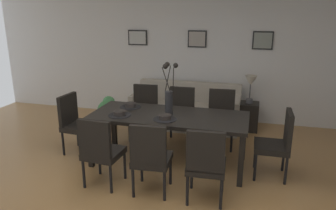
% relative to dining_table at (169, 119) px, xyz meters
% --- Properties ---
extents(ground_plane, '(9.00, 9.00, 0.00)m').
position_rel_dining_table_xyz_m(ground_plane, '(0.05, -1.04, -0.67)').
color(ground_plane, '#A87A47').
extents(back_wall_panel, '(9.00, 0.10, 2.60)m').
position_rel_dining_table_xyz_m(back_wall_panel, '(0.05, 2.21, 0.63)').
color(back_wall_panel, silver).
rests_on(back_wall_panel, ground).
extents(dining_table, '(2.20, 0.92, 0.74)m').
position_rel_dining_table_xyz_m(dining_table, '(0.00, 0.00, 0.00)').
color(dining_table, black).
rests_on(dining_table, ground).
extents(dining_chair_near_left, '(0.47, 0.47, 0.92)m').
position_rel_dining_table_xyz_m(dining_chair_near_left, '(-0.65, -0.85, -0.16)').
color(dining_chair_near_left, black).
rests_on(dining_chair_near_left, ground).
extents(dining_chair_near_right, '(0.46, 0.46, 0.92)m').
position_rel_dining_table_xyz_m(dining_chair_near_right, '(-0.67, 0.86, -0.16)').
color(dining_chair_near_right, black).
rests_on(dining_chair_near_right, ground).
extents(dining_chair_far_left, '(0.47, 0.47, 0.92)m').
position_rel_dining_table_xyz_m(dining_chair_far_left, '(0.01, -0.87, -0.16)').
color(dining_chair_far_left, black).
rests_on(dining_chair_far_left, ground).
extents(dining_chair_far_right, '(0.45, 0.45, 0.92)m').
position_rel_dining_table_xyz_m(dining_chair_far_right, '(-0.02, 0.85, -0.16)').
color(dining_chair_far_right, black).
rests_on(dining_chair_far_right, ground).
extents(dining_chair_mid_left, '(0.47, 0.47, 0.92)m').
position_rel_dining_table_xyz_m(dining_chair_mid_left, '(0.66, -0.87, -0.16)').
color(dining_chair_mid_left, black).
rests_on(dining_chair_mid_left, ground).
extents(dining_chair_mid_right, '(0.47, 0.47, 0.92)m').
position_rel_dining_table_xyz_m(dining_chair_mid_right, '(0.65, 0.86, -0.16)').
color(dining_chair_mid_right, black).
rests_on(dining_chair_mid_right, ground).
extents(dining_chair_head_west, '(0.47, 0.47, 0.92)m').
position_rel_dining_table_xyz_m(dining_chair_head_west, '(-1.51, 0.01, -0.16)').
color(dining_chair_head_west, black).
rests_on(dining_chair_head_west, ground).
extents(dining_chair_head_east, '(0.45, 0.45, 0.92)m').
position_rel_dining_table_xyz_m(dining_chair_head_east, '(1.49, -0.02, -0.16)').
color(dining_chair_head_east, black).
rests_on(dining_chair_head_east, ground).
extents(centerpiece_vase, '(0.21, 0.23, 0.73)m').
position_rel_dining_table_xyz_m(centerpiece_vase, '(0.00, 0.00, 0.35)').
color(centerpiece_vase, '#232326').
rests_on(centerpiece_vase, dining_table).
extents(placemat_near_left, '(0.32, 0.32, 0.01)m').
position_rel_dining_table_xyz_m(placemat_near_left, '(-0.66, -0.21, 0.07)').
color(placemat_near_left, black).
rests_on(placemat_near_left, dining_table).
extents(bowl_near_left, '(0.17, 0.17, 0.07)m').
position_rel_dining_table_xyz_m(bowl_near_left, '(-0.66, -0.21, 0.11)').
color(bowl_near_left, '#2D2826').
rests_on(bowl_near_left, dining_table).
extents(placemat_near_right, '(0.32, 0.32, 0.01)m').
position_rel_dining_table_xyz_m(placemat_near_right, '(-0.66, 0.21, 0.07)').
color(placemat_near_right, black).
rests_on(placemat_near_right, dining_table).
extents(bowl_near_right, '(0.17, 0.17, 0.07)m').
position_rel_dining_table_xyz_m(bowl_near_right, '(-0.66, 0.21, 0.11)').
color(bowl_near_right, '#2D2826').
rests_on(bowl_near_right, dining_table).
extents(placemat_far_left, '(0.32, 0.32, 0.01)m').
position_rel_dining_table_xyz_m(placemat_far_left, '(0.00, -0.21, 0.07)').
color(placemat_far_left, black).
rests_on(placemat_far_left, dining_table).
extents(bowl_far_left, '(0.17, 0.17, 0.07)m').
position_rel_dining_table_xyz_m(bowl_far_left, '(0.00, -0.21, 0.11)').
color(bowl_far_left, '#2D2826').
rests_on(bowl_far_left, dining_table).
extents(sofa, '(2.02, 0.84, 0.80)m').
position_rel_dining_table_xyz_m(sofa, '(-0.09, 1.66, -0.39)').
color(sofa, '#B2A899').
rests_on(sofa, ground).
extents(side_table, '(0.36, 0.36, 0.52)m').
position_rel_dining_table_xyz_m(side_table, '(1.07, 1.70, -0.41)').
color(side_table, black).
rests_on(side_table, ground).
extents(table_lamp, '(0.22, 0.22, 0.51)m').
position_rel_dining_table_xyz_m(table_lamp, '(1.07, 1.70, 0.22)').
color(table_lamp, '#4C4C51').
rests_on(table_lamp, side_table).
extents(framed_picture_left, '(0.40, 0.03, 0.30)m').
position_rel_dining_table_xyz_m(framed_picture_left, '(-1.23, 2.14, 0.94)').
color(framed_picture_left, black).
extents(framed_picture_center, '(0.37, 0.03, 0.33)m').
position_rel_dining_table_xyz_m(framed_picture_center, '(0.00, 2.14, 0.94)').
color(framed_picture_center, black).
extents(framed_picture_right, '(0.37, 0.03, 0.34)m').
position_rel_dining_table_xyz_m(framed_picture_right, '(1.23, 2.14, 0.94)').
color(framed_picture_right, black).
extents(potted_plant, '(0.36, 0.36, 0.67)m').
position_rel_dining_table_xyz_m(potted_plant, '(-1.42, 0.98, -0.30)').
color(potted_plant, brown).
rests_on(potted_plant, ground).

